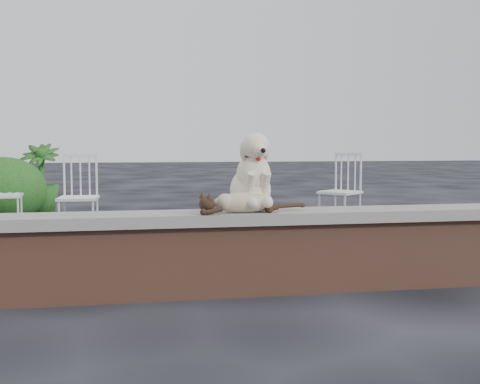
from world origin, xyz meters
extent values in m
plane|color=black|center=(0.00, 0.00, 0.00)|extent=(60.00, 60.00, 0.00)
cube|color=brown|center=(0.00, 0.00, 0.25)|extent=(6.00, 0.30, 0.50)
cube|color=slate|center=(0.00, 0.00, 0.54)|extent=(6.20, 0.40, 0.08)
imported|color=#174915|center=(-1.23, 5.30, 0.53)|extent=(0.66, 0.66, 1.06)
ellipsoid|color=#174915|center=(-1.62, 4.70, 0.41)|extent=(1.16, 1.06, 0.92)
camera|label=1|loc=(0.13, -4.03, 1.05)|focal=44.04mm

